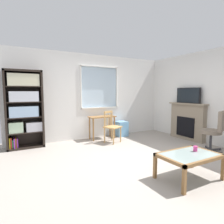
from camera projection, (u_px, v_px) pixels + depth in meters
ground at (136, 160)px, 4.11m from camera, size 6.04×5.76×0.02m
wall_back_with_window at (91, 98)px, 6.03m from camera, size 5.04×0.15×2.59m
wall_right at (214, 97)px, 5.22m from camera, size 0.12×4.96×2.59m
bookshelf at (24, 106)px, 4.89m from camera, size 0.90×0.38×2.00m
desk_under_window at (102, 121)px, 5.90m from camera, size 0.81×0.38×0.70m
wooden_chair at (112, 126)px, 5.49m from camera, size 0.54×0.53×0.90m
plastic_drawer_unit at (121, 129)px, 6.33m from camera, size 0.35×0.40×0.48m
fireplace at (187, 121)px, 5.83m from camera, size 0.26×1.25×1.11m
tv at (188, 95)px, 5.73m from camera, size 0.06×0.82×0.46m
office_chair at (215, 129)px, 4.61m from camera, size 0.58×0.56×1.00m
coffee_table at (189, 157)px, 3.17m from camera, size 0.98×0.65×0.43m
sippy_cup at (195, 149)px, 3.30m from camera, size 0.07×0.07×0.09m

